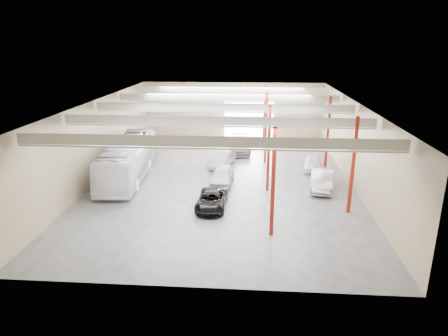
# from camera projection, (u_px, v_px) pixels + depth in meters

# --- Properties ---
(depot_shell) EXTENTS (22.12, 32.12, 7.06)m
(depot_shell) POSITION_uv_depth(u_px,v_px,m) (225.00, 125.00, 34.15)
(depot_shell) COLOR #424347
(depot_shell) RESTS_ON ground
(coach_bus) EXTENTS (3.75, 12.60, 3.46)m
(coach_bus) POSITION_uv_depth(u_px,v_px,m) (128.00, 160.00, 35.49)
(coach_bus) COLOR white
(coach_bus) RESTS_ON ground
(black_sedan) EXTENTS (2.18, 4.54, 1.25)m
(black_sedan) POSITION_uv_depth(u_px,v_px,m) (212.00, 200.00, 29.35)
(black_sedan) COLOR black
(black_sedan) RESTS_ON ground
(car_row_a) EXTENTS (2.00, 4.54, 1.52)m
(car_row_a) POSITION_uv_depth(u_px,v_px,m) (222.00, 176.00, 34.23)
(car_row_a) COLOR silver
(car_row_a) RESTS_ON ground
(car_row_b) EXTENTS (2.66, 4.94, 1.55)m
(car_row_b) POSITION_uv_depth(u_px,v_px,m) (222.00, 158.00, 39.28)
(car_row_b) COLOR #B8B8BD
(car_row_b) RESTS_ON ground
(car_row_c) EXTENTS (2.65, 5.75, 1.63)m
(car_row_c) POSITION_uv_depth(u_px,v_px,m) (240.00, 145.00, 44.11)
(car_row_c) COLOR slate
(car_row_c) RESTS_ON ground
(car_right_near) EXTENTS (2.53, 5.18, 1.63)m
(car_right_near) POSITION_uv_depth(u_px,v_px,m) (322.00, 179.00, 33.15)
(car_right_near) COLOR #A5A5AA
(car_right_near) RESTS_ON ground
(car_right_far) EXTENTS (2.04, 4.08, 1.33)m
(car_right_far) POSITION_uv_depth(u_px,v_px,m) (313.00, 163.00, 38.14)
(car_right_far) COLOR white
(car_right_far) RESTS_ON ground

